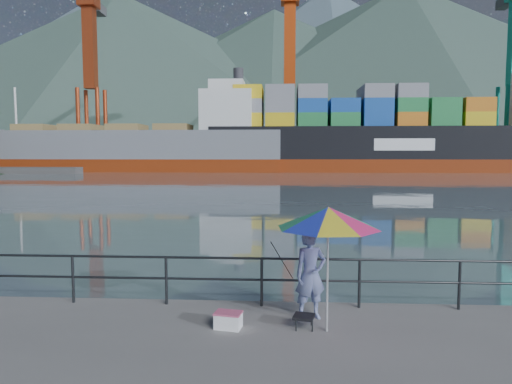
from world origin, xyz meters
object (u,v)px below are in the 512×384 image
at_px(beach_umbrella, 328,218).
at_px(cooler_bag, 228,321).
at_px(bulk_carrier, 146,147).
at_px(fisherman, 310,275).
at_px(container_ship, 406,138).

distance_m(beach_umbrella, cooler_bag, 2.60).
bearing_deg(bulk_carrier, beach_umbrella, -71.10).
bearing_deg(fisherman, container_ship, 54.46).
bearing_deg(beach_umbrella, fisherman, 111.95).
bearing_deg(cooler_bag, container_ship, 83.31).
relative_size(beach_umbrella, bulk_carrier, 0.04).
xyz_separation_m(cooler_bag, bulk_carrier, (-23.50, 73.76, 3.97)).
xyz_separation_m(bulk_carrier, container_ship, (46.66, 1.47, 1.68)).
height_order(bulk_carrier, container_ship, container_ship).
bearing_deg(fisherman, cooler_bag, -178.14).
bearing_deg(container_ship, beach_umbrella, -105.87).
relative_size(beach_umbrella, cooler_bag, 4.92).
relative_size(fisherman, beach_umbrella, 0.75).
bearing_deg(beach_umbrella, bulk_carrier, 108.90).
xyz_separation_m(beach_umbrella, cooler_bag, (-1.77, 0.05, -1.91)).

